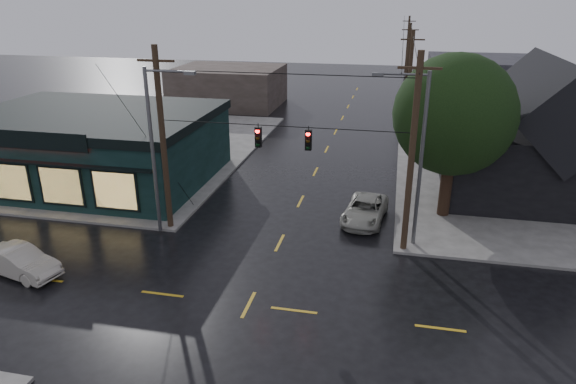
% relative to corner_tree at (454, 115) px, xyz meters
% --- Properties ---
extents(ground_plane, '(160.00, 160.00, 0.00)m').
position_rel_corner_tree_xyz_m(ground_plane, '(-8.79, -11.48, -6.17)').
color(ground_plane, black).
extents(sidewalk_nw, '(28.00, 28.00, 0.15)m').
position_rel_corner_tree_xyz_m(sidewalk_nw, '(-28.79, 8.52, -6.10)').
color(sidewalk_nw, '#5F5D58').
rests_on(sidewalk_nw, ground).
extents(pizza_shop, '(16.30, 12.34, 4.90)m').
position_rel_corner_tree_xyz_m(pizza_shop, '(-23.79, 1.47, -3.62)').
color(pizza_shop, black).
rests_on(pizza_shop, ground).
extents(ne_building, '(12.60, 11.60, 8.75)m').
position_rel_corner_tree_xyz_m(ne_building, '(6.21, 5.52, -1.70)').
color(ne_building, black).
rests_on(ne_building, ground).
extents(corner_tree, '(6.84, 6.84, 9.47)m').
position_rel_corner_tree_xyz_m(corner_tree, '(0.00, 0.00, 0.00)').
color(corner_tree, black).
rests_on(corner_tree, ground).
extents(utility_pole_nw, '(2.00, 0.32, 10.15)m').
position_rel_corner_tree_xyz_m(utility_pole_nw, '(-15.29, -4.98, -6.17)').
color(utility_pole_nw, black).
rests_on(utility_pole_nw, ground).
extents(utility_pole_ne, '(2.00, 0.32, 10.15)m').
position_rel_corner_tree_xyz_m(utility_pole_ne, '(-2.29, -4.98, -6.17)').
color(utility_pole_ne, black).
rests_on(utility_pole_ne, ground).
extents(utility_pole_far_a, '(2.00, 0.32, 9.65)m').
position_rel_corner_tree_xyz_m(utility_pole_far_a, '(-2.29, 16.52, -6.17)').
color(utility_pole_far_a, black).
rests_on(utility_pole_far_a, ground).
extents(utility_pole_far_b, '(2.00, 0.32, 9.15)m').
position_rel_corner_tree_xyz_m(utility_pole_far_b, '(-2.29, 36.52, -6.17)').
color(utility_pole_far_b, black).
rests_on(utility_pole_far_b, ground).
extents(utility_pole_far_c, '(2.00, 0.32, 9.15)m').
position_rel_corner_tree_xyz_m(utility_pole_far_c, '(-2.29, 56.52, -6.17)').
color(utility_pole_far_c, black).
rests_on(utility_pole_far_c, ground).
extents(span_signal_assembly, '(13.00, 0.48, 1.23)m').
position_rel_corner_tree_xyz_m(span_signal_assembly, '(-8.70, -4.98, -0.48)').
color(span_signal_assembly, black).
rests_on(span_signal_assembly, ground).
extents(streetlight_nw, '(5.40, 0.30, 9.15)m').
position_rel_corner_tree_xyz_m(streetlight_nw, '(-15.59, -5.68, -6.17)').
color(streetlight_nw, slate).
rests_on(streetlight_nw, ground).
extents(streetlight_ne, '(5.40, 0.30, 9.15)m').
position_rel_corner_tree_xyz_m(streetlight_ne, '(-1.79, -4.28, -6.17)').
color(streetlight_ne, slate).
rests_on(streetlight_ne, ground).
extents(bg_building_west, '(12.00, 10.00, 4.40)m').
position_rel_corner_tree_xyz_m(bg_building_west, '(-22.79, 28.52, -3.97)').
color(bg_building_west, '#382F29').
rests_on(bg_building_west, ground).
extents(bg_building_east, '(14.00, 12.00, 5.60)m').
position_rel_corner_tree_xyz_m(bg_building_east, '(7.21, 33.52, -3.37)').
color(bg_building_east, '#28282D').
rests_on(bg_building_east, ground).
extents(sedan_cream, '(4.43, 2.42, 1.38)m').
position_rel_corner_tree_xyz_m(sedan_cream, '(-20.11, -11.28, -5.48)').
color(sedan_cream, '#B4AE9E').
rests_on(sedan_cream, ground).
extents(suv_silver, '(2.72, 5.01, 1.33)m').
position_rel_corner_tree_xyz_m(suv_silver, '(-4.55, -1.61, -5.51)').
color(suv_silver, '#97978C').
rests_on(suv_silver, ground).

